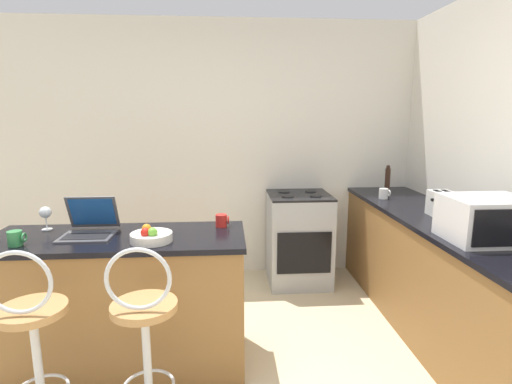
% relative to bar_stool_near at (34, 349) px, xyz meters
% --- Properties ---
extents(wall_back, '(12.00, 0.06, 2.60)m').
position_rel_bar_stool_near_xyz_m(wall_back, '(0.95, 2.22, 0.80)').
color(wall_back, silver).
rests_on(wall_back, ground_plane).
extents(breakfast_bar, '(1.64, 0.63, 0.90)m').
position_rel_bar_stool_near_xyz_m(breakfast_bar, '(0.28, 0.60, -0.05)').
color(breakfast_bar, olive).
rests_on(breakfast_bar, ground_plane).
extents(counter_right, '(0.65, 2.78, 0.90)m').
position_rel_bar_stool_near_xyz_m(counter_right, '(2.60, 0.82, -0.05)').
color(counter_right, olive).
rests_on(counter_right, ground_plane).
extents(bar_stool_near, '(0.40, 0.40, 1.05)m').
position_rel_bar_stool_near_xyz_m(bar_stool_near, '(0.00, 0.00, 0.00)').
color(bar_stool_near, silver).
rests_on(bar_stool_near, ground_plane).
extents(bar_stool_far, '(0.40, 0.40, 1.05)m').
position_rel_bar_stool_near_xyz_m(bar_stool_far, '(0.56, 0.00, 0.00)').
color(bar_stool_far, silver).
rests_on(bar_stool_far, ground_plane).
extents(laptop, '(0.32, 0.32, 0.24)m').
position_rel_bar_stool_near_xyz_m(laptop, '(0.10, 0.65, 0.47)').
color(laptop, '#47474C').
rests_on(laptop, breakfast_bar).
extents(microwave, '(0.48, 0.40, 0.27)m').
position_rel_bar_stool_near_xyz_m(microwave, '(2.57, 0.34, 0.54)').
color(microwave, silver).
rests_on(microwave, counter_right).
extents(toaster, '(0.18, 0.25, 0.20)m').
position_rel_bar_stool_near_xyz_m(toaster, '(2.62, 0.91, 0.50)').
color(toaster, silver).
rests_on(toaster, counter_right).
extents(stove_range, '(0.60, 0.61, 0.91)m').
position_rel_bar_stool_near_xyz_m(stove_range, '(1.70, 1.87, -0.05)').
color(stove_range, '#9EA3A8').
rests_on(stove_range, ground_plane).
extents(mug_red, '(0.10, 0.08, 0.09)m').
position_rel_bar_stool_near_xyz_m(mug_red, '(0.95, 0.77, 0.45)').
color(mug_red, red).
rests_on(mug_red, breakfast_bar).
extents(mug_green, '(0.10, 0.08, 0.09)m').
position_rel_bar_stool_near_xyz_m(mug_green, '(-0.26, 0.45, 0.45)').
color(mug_green, '#338447').
rests_on(mug_green, breakfast_bar).
extents(pepper_mill, '(0.05, 0.05, 0.28)m').
position_rel_bar_stool_near_xyz_m(pepper_mill, '(2.57, 1.85, 0.54)').
color(pepper_mill, '#331E14').
rests_on(pepper_mill, counter_right).
extents(fruit_bowl, '(0.25, 0.25, 0.10)m').
position_rel_bar_stool_near_xyz_m(fruit_bowl, '(0.52, 0.46, 0.44)').
color(fruit_bowl, silver).
rests_on(fruit_bowl, breakfast_bar).
extents(mug_white, '(0.10, 0.08, 0.10)m').
position_rel_bar_stool_near_xyz_m(mug_white, '(2.44, 1.61, 0.45)').
color(mug_white, white).
rests_on(mug_white, counter_right).
extents(wine_glass_short, '(0.08, 0.08, 0.16)m').
position_rel_bar_stool_near_xyz_m(wine_glass_short, '(-0.23, 0.78, 0.52)').
color(wine_glass_short, silver).
rests_on(wine_glass_short, breakfast_bar).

